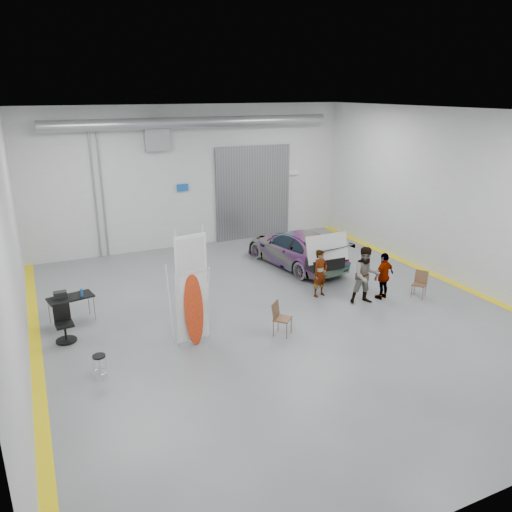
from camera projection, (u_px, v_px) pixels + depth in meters
name	position (u px, v px, depth m)	size (l,w,h in m)	color
ground	(277.00, 313.00, 15.38)	(16.00, 16.00, 0.00)	slate
room_shell	(254.00, 170.00, 16.09)	(14.02, 16.18, 6.01)	silver
sedan_car	(296.00, 248.00, 19.39)	(1.96, 4.80, 1.39)	silver
person_a	(320.00, 273.00, 16.45)	(0.58, 0.38, 1.60)	#8C644C
person_b	(366.00, 275.00, 15.86)	(0.92, 0.71, 1.89)	teal
person_c	(384.00, 276.00, 16.27)	(0.91, 0.38, 1.58)	#9C6234
surfboard_display	(192.00, 299.00, 13.15)	(0.92, 0.33, 3.26)	white
folding_chair_near	(282.00, 325.00, 13.98)	(0.63, 0.71, 0.96)	brown
folding_chair_far	(418.00, 289.00, 16.52)	(0.57, 0.67, 0.88)	brown
shop_stool	(100.00, 367.00, 11.81)	(0.32, 0.32, 0.64)	black
work_table	(68.00, 297.00, 14.56)	(1.37, 0.87, 1.04)	gray
office_chair	(64.00, 325.00, 13.58)	(0.56, 0.56, 1.04)	black
trunk_lid	(327.00, 246.00, 17.32)	(1.62, 0.99, 0.04)	silver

